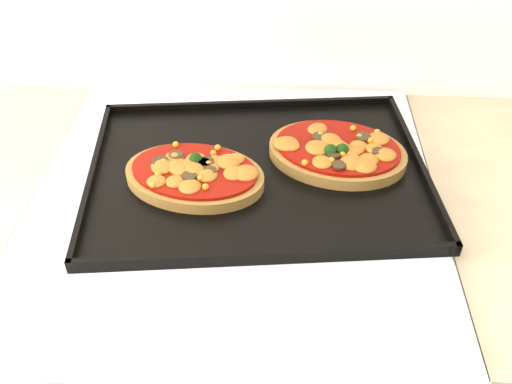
# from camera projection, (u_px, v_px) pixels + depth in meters

# --- Properties ---
(stove) EXTENTS (0.60, 0.60, 0.91)m
(stove) POSITION_uv_depth(u_px,v_px,m) (240.00, 362.00, 1.14)
(stove) COLOR silver
(stove) RESTS_ON floor
(baking_tray) EXTENTS (0.54, 0.42, 0.02)m
(baking_tray) POSITION_uv_depth(u_px,v_px,m) (258.00, 170.00, 0.86)
(baking_tray) COLOR black
(baking_tray) RESTS_ON stove
(pizza_left) EXTENTS (0.23, 0.18, 0.03)m
(pizza_left) POSITION_uv_depth(u_px,v_px,m) (194.00, 174.00, 0.83)
(pizza_left) COLOR brown
(pizza_left) RESTS_ON baking_tray
(pizza_right) EXTENTS (0.24, 0.20, 0.03)m
(pizza_right) POSITION_uv_depth(u_px,v_px,m) (337.00, 150.00, 0.88)
(pizza_right) COLOR brown
(pizza_right) RESTS_ON baking_tray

